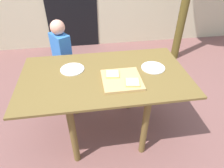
{
  "coord_description": "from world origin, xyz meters",
  "views": [
    {
      "loc": [
        -0.15,
        -1.46,
        1.74
      ],
      "look_at": [
        0.07,
        0.0,
        0.63
      ],
      "focal_mm": 31.77,
      "sensor_mm": 36.0,
      "label": 1
    }
  ],
  "objects_px": {
    "child_left": "(63,57)",
    "plate_white_left": "(72,69)",
    "pizza_slice_near_right": "(132,82)",
    "dining_table": "(105,85)",
    "cutting_board": "(122,80)",
    "plate_white_right": "(153,68)",
    "pizza_slice_far_left": "(112,74)"
  },
  "relations": [
    {
      "from": "dining_table",
      "to": "pizza_slice_far_left",
      "type": "bearing_deg",
      "value": -28.61
    },
    {
      "from": "child_left",
      "to": "plate_white_left",
      "type": "bearing_deg",
      "value": -75.53
    },
    {
      "from": "cutting_board",
      "to": "plate_white_right",
      "type": "height_order",
      "value": "cutting_board"
    },
    {
      "from": "dining_table",
      "to": "cutting_board",
      "type": "distance_m",
      "value": 0.21
    },
    {
      "from": "dining_table",
      "to": "pizza_slice_far_left",
      "type": "height_order",
      "value": "pizza_slice_far_left"
    },
    {
      "from": "pizza_slice_far_left",
      "to": "child_left",
      "type": "distance_m",
      "value": 0.87
    },
    {
      "from": "child_left",
      "to": "cutting_board",
      "type": "bearing_deg",
      "value": -54.18
    },
    {
      "from": "cutting_board",
      "to": "pizza_slice_near_right",
      "type": "relative_size",
      "value": 2.46
    },
    {
      "from": "pizza_slice_far_left",
      "to": "child_left",
      "type": "xyz_separation_m",
      "value": [
        -0.49,
        0.7,
        -0.18
      ]
    },
    {
      "from": "dining_table",
      "to": "plate_white_right",
      "type": "bearing_deg",
      "value": 5.26
    },
    {
      "from": "plate_white_right",
      "to": "child_left",
      "type": "height_order",
      "value": "child_left"
    },
    {
      "from": "cutting_board",
      "to": "child_left",
      "type": "distance_m",
      "value": 0.97
    },
    {
      "from": "pizza_slice_near_right",
      "to": "plate_white_right",
      "type": "bearing_deg",
      "value": 41.58
    },
    {
      "from": "pizza_slice_near_right",
      "to": "plate_white_left",
      "type": "height_order",
      "value": "pizza_slice_near_right"
    },
    {
      "from": "pizza_slice_near_right",
      "to": "pizza_slice_far_left",
      "type": "bearing_deg",
      "value": 134.72
    },
    {
      "from": "dining_table",
      "to": "child_left",
      "type": "distance_m",
      "value": 0.79
    },
    {
      "from": "pizza_slice_far_left",
      "to": "plate_white_left",
      "type": "xyz_separation_m",
      "value": [
        -0.35,
        0.16,
        -0.02
      ]
    },
    {
      "from": "pizza_slice_far_left",
      "to": "plate_white_right",
      "type": "bearing_deg",
      "value": 11.19
    },
    {
      "from": "dining_table",
      "to": "plate_white_right",
      "type": "relative_size",
      "value": 6.82
    },
    {
      "from": "cutting_board",
      "to": "child_left",
      "type": "relative_size",
      "value": 0.32
    },
    {
      "from": "cutting_board",
      "to": "plate_white_right",
      "type": "relative_size",
      "value": 1.51
    },
    {
      "from": "dining_table",
      "to": "plate_white_left",
      "type": "height_order",
      "value": "plate_white_left"
    },
    {
      "from": "cutting_board",
      "to": "child_left",
      "type": "bearing_deg",
      "value": 125.82
    },
    {
      "from": "pizza_slice_far_left",
      "to": "pizza_slice_near_right",
      "type": "bearing_deg",
      "value": -45.28
    },
    {
      "from": "cutting_board",
      "to": "plate_white_right",
      "type": "xyz_separation_m",
      "value": [
        0.33,
        0.15,
        -0.01
      ]
    },
    {
      "from": "pizza_slice_near_right",
      "to": "pizza_slice_far_left",
      "type": "relative_size",
      "value": 1.01
    },
    {
      "from": "dining_table",
      "to": "plate_white_left",
      "type": "bearing_deg",
      "value": 155.85
    },
    {
      "from": "pizza_slice_near_right",
      "to": "pizza_slice_far_left",
      "type": "distance_m",
      "value": 0.21
    },
    {
      "from": "child_left",
      "to": "dining_table",
      "type": "bearing_deg",
      "value": -57.4
    },
    {
      "from": "cutting_board",
      "to": "plate_white_left",
      "type": "relative_size",
      "value": 1.51
    },
    {
      "from": "plate_white_left",
      "to": "child_left",
      "type": "height_order",
      "value": "child_left"
    },
    {
      "from": "cutting_board",
      "to": "plate_white_right",
      "type": "distance_m",
      "value": 0.36
    }
  ]
}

